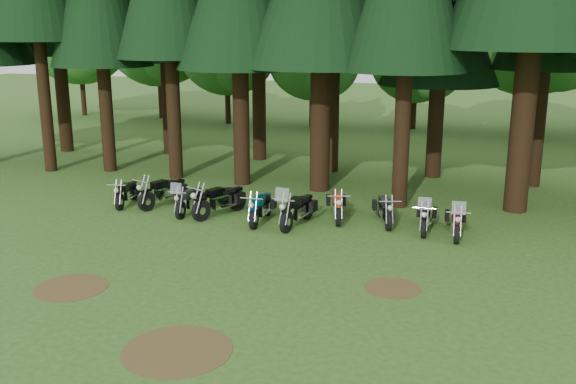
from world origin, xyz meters
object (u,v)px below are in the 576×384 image
at_px(motorcycle_2, 189,201).
at_px(motorcycle_9, 456,222).
at_px(motorcycle_6, 337,206).
at_px(motorcycle_7, 385,211).
at_px(motorcycle_4, 261,208).
at_px(motorcycle_1, 164,193).
at_px(motorcycle_8, 426,217).
at_px(motorcycle_0, 127,194).
at_px(motorcycle_5, 297,211).
at_px(motorcycle_3, 220,201).

xyz_separation_m(motorcycle_2, motorcycle_9, (8.86, 0.40, 0.02)).
height_order(motorcycle_6, motorcycle_7, motorcycle_6).
distance_m(motorcycle_2, motorcycle_4, 2.69).
height_order(motorcycle_1, motorcycle_8, motorcycle_8).
distance_m(motorcycle_1, motorcycle_4, 4.06).
distance_m(motorcycle_6, motorcycle_9, 3.94).
bearing_deg(motorcycle_6, motorcycle_9, -26.11).
bearing_deg(motorcycle_0, motorcycle_6, -6.73).
bearing_deg(motorcycle_6, motorcycle_4, -171.35).
xyz_separation_m(motorcycle_5, motorcycle_9, (4.93, 0.55, -0.05)).
bearing_deg(motorcycle_7, motorcycle_2, 169.31).
bearing_deg(motorcycle_2, motorcycle_3, 2.61).
distance_m(motorcycle_6, motorcycle_7, 1.61).
xyz_separation_m(motorcycle_3, motorcycle_9, (7.76, 0.31, -0.04)).
height_order(motorcycle_0, motorcycle_6, motorcycle_6).
height_order(motorcycle_6, motorcycle_8, motorcycle_8).
relative_size(motorcycle_8, motorcycle_9, 0.98).
distance_m(motorcycle_3, motorcycle_7, 5.53).
bearing_deg(motorcycle_0, motorcycle_9, -11.41).
height_order(motorcycle_5, motorcycle_9, motorcycle_5).
xyz_separation_m(motorcycle_4, motorcycle_8, (5.24, 0.77, -0.01)).
relative_size(motorcycle_0, motorcycle_2, 0.96).
bearing_deg(motorcycle_3, motorcycle_5, 17.02).
height_order(motorcycle_3, motorcycle_5, motorcycle_5).
bearing_deg(motorcycle_9, motorcycle_2, 176.11).
bearing_deg(motorcycle_3, motorcycle_4, 13.28).
relative_size(motorcycle_0, motorcycle_1, 0.87).
bearing_deg(motorcycle_6, motorcycle_1, 165.98).
relative_size(motorcycle_4, motorcycle_8, 1.05).
height_order(motorcycle_2, motorcycle_9, motorcycle_9).
bearing_deg(motorcycle_2, motorcycle_0, 171.87).
relative_size(motorcycle_4, motorcycle_5, 0.93).
distance_m(motorcycle_1, motorcycle_2, 1.44).
distance_m(motorcycle_1, motorcycle_3, 2.47).
xyz_separation_m(motorcycle_3, motorcycle_8, (6.82, 0.53, -0.05)).
bearing_deg(motorcycle_6, motorcycle_7, -17.54).
xyz_separation_m(motorcycle_7, motorcycle_8, (1.36, -0.36, 0.01)).
bearing_deg(motorcycle_5, motorcycle_0, -177.08).
height_order(motorcycle_3, motorcycle_9, motorcycle_9).
bearing_deg(motorcycle_8, motorcycle_9, -16.28).
height_order(motorcycle_1, motorcycle_9, motorcycle_9).
bearing_deg(motorcycle_9, motorcycle_4, 178.57).
bearing_deg(motorcycle_1, motorcycle_9, 15.48).
relative_size(motorcycle_0, motorcycle_8, 0.93).
bearing_deg(motorcycle_1, motorcycle_4, 6.18).
bearing_deg(motorcycle_1, motorcycle_0, -150.36).
bearing_deg(motorcycle_3, motorcycle_6, 34.88).
relative_size(motorcycle_1, motorcycle_4, 1.02).
bearing_deg(motorcycle_4, motorcycle_3, 166.66).
bearing_deg(motorcycle_0, motorcycle_7, -7.64).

